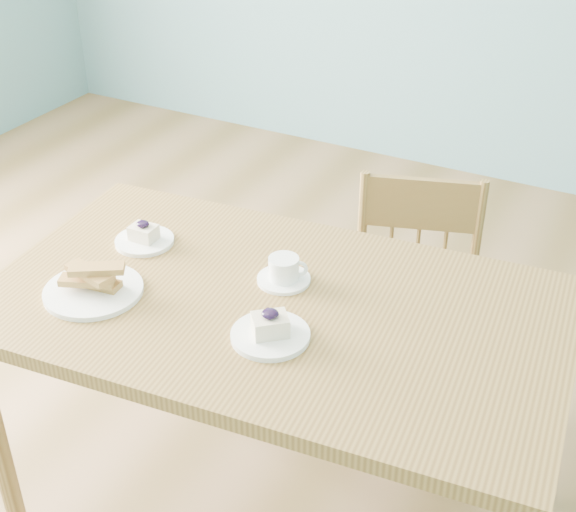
{
  "coord_description": "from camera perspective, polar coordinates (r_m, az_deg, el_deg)",
  "views": [
    {
      "loc": [
        0.92,
        -1.25,
        1.81
      ],
      "look_at": [
        0.18,
        0.15,
        0.83
      ],
      "focal_mm": 50.0,
      "sensor_mm": 36.0,
      "label": 1
    }
  ],
  "objects": [
    {
      "name": "coffee_cup",
      "position": [
        1.94,
        -0.27,
        -1.1
      ],
      "size": [
        0.13,
        0.13,
        0.07
      ],
      "rotation": [
        0.0,
        0.0,
        0.41
      ],
      "color": "white",
      "rests_on": "dining_table"
    },
    {
      "name": "biscotti_plate",
      "position": [
        1.95,
        -13.73,
        -2.02
      ],
      "size": [
        0.24,
        0.24,
        0.08
      ],
      "rotation": [
        0.0,
        0.0,
        0.18
      ],
      "color": "white",
      "rests_on": "dining_table"
    },
    {
      "name": "cheesecake_plate_near",
      "position": [
        1.76,
        -1.27,
        -5.35
      ],
      "size": [
        0.18,
        0.18,
        0.07
      ],
      "rotation": [
        0.0,
        0.0,
        0.7
      ],
      "color": "white",
      "rests_on": "dining_table"
    },
    {
      "name": "dining_chair",
      "position": [
        2.4,
        8.77,
        -4.18
      ],
      "size": [
        0.46,
        0.45,
        0.81
      ],
      "rotation": [
        0.0,
        0.0,
        0.31
      ],
      "color": "olive",
      "rests_on": "ground"
    },
    {
      "name": "cheesecake_plate_far",
      "position": [
        2.13,
        -10.19,
        1.31
      ],
      "size": [
        0.15,
        0.15,
        0.06
      ],
      "rotation": [
        0.0,
        0.0,
        0.02
      ],
      "color": "white",
      "rests_on": "dining_table"
    },
    {
      "name": "dining_table",
      "position": [
        1.93,
        -0.99,
        -5.03
      ],
      "size": [
        1.43,
        0.9,
        0.73
      ],
      "rotation": [
        0.0,
        0.0,
        0.09
      ],
      "color": "olive",
      "rests_on": "ground"
    },
    {
      "name": "room",
      "position": [
        1.61,
        -8.49,
        14.82
      ],
      "size": [
        5.01,
        5.01,
        2.71
      ],
      "color": "olive",
      "rests_on": "ground"
    }
  ]
}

